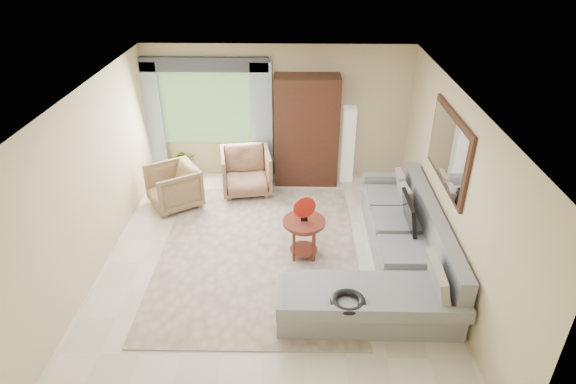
{
  "coord_description": "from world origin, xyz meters",
  "views": [
    {
      "loc": [
        0.38,
        -5.76,
        4.47
      ],
      "look_at": [
        0.25,
        0.35,
        1.05
      ],
      "focal_mm": 30.0,
      "sensor_mm": 36.0,
      "label": 1
    }
  ],
  "objects_px": {
    "coffee_table": "(304,238)",
    "armoire": "(307,131)",
    "armchair_left": "(174,187)",
    "potted_plant": "(183,163)",
    "tv_screen": "(409,213)",
    "floor_lamp": "(348,145)",
    "armchair_right": "(246,171)",
    "sectional_sofa": "(394,258)"
  },
  "relations": [
    {
      "from": "armchair_right",
      "to": "armoire",
      "type": "xyz_separation_m",
      "value": [
        1.13,
        0.47,
        0.63
      ]
    },
    {
      "from": "sectional_sofa",
      "to": "armchair_right",
      "type": "xyz_separation_m",
      "value": [
        -2.36,
        2.43,
        0.13
      ]
    },
    {
      "from": "coffee_table",
      "to": "armchair_left",
      "type": "distance_m",
      "value": 2.74
    },
    {
      "from": "sectional_sofa",
      "to": "coffee_table",
      "type": "relative_size",
      "value": 5.4
    },
    {
      "from": "tv_screen",
      "to": "armoire",
      "type": "xyz_separation_m",
      "value": [
        -1.5,
        2.38,
        0.33
      ]
    },
    {
      "from": "tv_screen",
      "to": "armoire",
      "type": "relative_size",
      "value": 0.35
    },
    {
      "from": "coffee_table",
      "to": "potted_plant",
      "type": "xyz_separation_m",
      "value": [
        -2.39,
        2.62,
        -0.03
      ]
    },
    {
      "from": "sectional_sofa",
      "to": "armchair_right",
      "type": "distance_m",
      "value": 3.39
    },
    {
      "from": "potted_plant",
      "to": "armchair_left",
      "type": "bearing_deg",
      "value": -85.7
    },
    {
      "from": "armchair_left",
      "to": "armchair_right",
      "type": "xyz_separation_m",
      "value": [
        1.24,
        0.56,
        0.04
      ]
    },
    {
      "from": "sectional_sofa",
      "to": "armoire",
      "type": "distance_m",
      "value": 3.24
    },
    {
      "from": "potted_plant",
      "to": "armchair_right",
      "type": "bearing_deg",
      "value": -23.72
    },
    {
      "from": "potted_plant",
      "to": "armoire",
      "type": "relative_size",
      "value": 0.29
    },
    {
      "from": "sectional_sofa",
      "to": "potted_plant",
      "type": "bearing_deg",
      "value": 140.74
    },
    {
      "from": "floor_lamp",
      "to": "armchair_right",
      "type": "bearing_deg",
      "value": -164.71
    },
    {
      "from": "sectional_sofa",
      "to": "armoire",
      "type": "relative_size",
      "value": 1.65
    },
    {
      "from": "armchair_left",
      "to": "armoire",
      "type": "xyz_separation_m",
      "value": [
        2.37,
        1.03,
        0.67
      ]
    },
    {
      "from": "sectional_sofa",
      "to": "armoire",
      "type": "bearing_deg",
      "value": 113.06
    },
    {
      "from": "potted_plant",
      "to": "coffee_table",
      "type": "bearing_deg",
      "value": -47.55
    },
    {
      "from": "potted_plant",
      "to": "armoire",
      "type": "bearing_deg",
      "value": -2.68
    },
    {
      "from": "armchair_left",
      "to": "floor_lamp",
      "type": "relative_size",
      "value": 0.56
    },
    {
      "from": "floor_lamp",
      "to": "armoire",
      "type": "bearing_deg",
      "value": -175.71
    },
    {
      "from": "potted_plant",
      "to": "armoire",
      "type": "xyz_separation_m",
      "value": [
        2.45,
        -0.11,
        0.75
      ]
    },
    {
      "from": "tv_screen",
      "to": "armchair_left",
      "type": "height_order",
      "value": "tv_screen"
    },
    {
      "from": "armchair_right",
      "to": "armoire",
      "type": "distance_m",
      "value": 1.37
    },
    {
      "from": "armchair_left",
      "to": "potted_plant",
      "type": "xyz_separation_m",
      "value": [
        -0.09,
        1.14,
        -0.08
      ]
    },
    {
      "from": "sectional_sofa",
      "to": "tv_screen",
      "type": "height_order",
      "value": "tv_screen"
    },
    {
      "from": "tv_screen",
      "to": "floor_lamp",
      "type": "height_order",
      "value": "floor_lamp"
    },
    {
      "from": "armchair_left",
      "to": "coffee_table",
      "type": "bearing_deg",
      "value": 24.77
    },
    {
      "from": "armchair_left",
      "to": "armoire",
      "type": "relative_size",
      "value": 0.4
    },
    {
      "from": "tv_screen",
      "to": "potted_plant",
      "type": "xyz_separation_m",
      "value": [
        -3.95,
        2.5,
        -0.42
      ]
    },
    {
      "from": "coffee_table",
      "to": "potted_plant",
      "type": "relative_size",
      "value": 1.06
    },
    {
      "from": "tv_screen",
      "to": "armchair_right",
      "type": "height_order",
      "value": "tv_screen"
    },
    {
      "from": "sectional_sofa",
      "to": "coffee_table",
      "type": "bearing_deg",
      "value": 162.97
    },
    {
      "from": "armchair_left",
      "to": "armoire",
      "type": "bearing_deg",
      "value": 80.82
    },
    {
      "from": "potted_plant",
      "to": "floor_lamp",
      "type": "distance_m",
      "value": 3.28
    },
    {
      "from": "armchair_right",
      "to": "coffee_table",
      "type": "bearing_deg",
      "value": -72.18
    },
    {
      "from": "sectional_sofa",
      "to": "potted_plant",
      "type": "xyz_separation_m",
      "value": [
        -3.68,
        3.01,
        0.02
      ]
    },
    {
      "from": "armoire",
      "to": "floor_lamp",
      "type": "relative_size",
      "value": 1.4
    },
    {
      "from": "coffee_table",
      "to": "armoire",
      "type": "bearing_deg",
      "value": 88.67
    },
    {
      "from": "sectional_sofa",
      "to": "armchair_left",
      "type": "bearing_deg",
      "value": 152.53
    },
    {
      "from": "armchair_left",
      "to": "armchair_right",
      "type": "bearing_deg",
      "value": 81.68
    }
  ]
}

